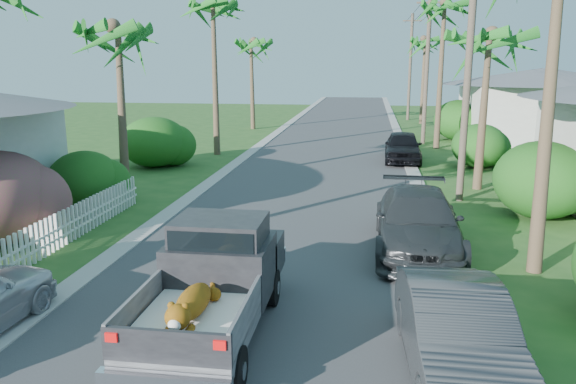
% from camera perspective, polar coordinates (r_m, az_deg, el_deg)
% --- Properties ---
extents(ground, '(120.00, 120.00, 0.00)m').
position_cam_1_polar(ground, '(9.41, -7.17, -18.76)').
color(ground, '#28521F').
rests_on(ground, ground).
extents(road, '(8.00, 100.00, 0.02)m').
position_cam_1_polar(road, '(33.13, 4.28, 4.43)').
color(road, '#38383A').
rests_on(road, ground).
extents(curb_left, '(0.60, 100.00, 0.06)m').
position_cam_1_polar(curb_left, '(33.70, -3.06, 4.63)').
color(curb_left, '#A5A39E').
rests_on(curb_left, ground).
extents(curb_right, '(0.60, 100.00, 0.06)m').
position_cam_1_polar(curb_right, '(33.12, 11.74, 4.23)').
color(curb_right, '#A5A39E').
rests_on(curb_right, ground).
extents(pickup_truck, '(1.98, 5.12, 2.06)m').
position_cam_1_polar(pickup_truck, '(10.82, -7.22, -8.37)').
color(pickup_truck, black).
rests_on(pickup_truck, ground).
extents(parked_car_rn, '(1.79, 4.48, 1.45)m').
position_cam_1_polar(parked_car_rn, '(9.57, 16.79, -13.71)').
color(parked_car_rn, '#2E3033').
rests_on(parked_car_rn, ground).
extents(parked_car_rm, '(2.30, 5.47, 1.58)m').
position_cam_1_polar(parked_car_rm, '(15.33, 13.04, -3.04)').
color(parked_car_rm, '#2D2F32').
rests_on(parked_car_rm, ground).
extents(parked_car_rf, '(1.90, 4.49, 1.52)m').
position_cam_1_polar(parked_car_rf, '(29.17, 11.59, 4.52)').
color(parked_car_rf, black).
rests_on(parked_car_rf, ground).
extents(palm_l_b, '(4.40, 4.40, 7.40)m').
position_cam_1_polar(palm_l_b, '(21.70, -17.05, 15.67)').
color(palm_l_b, brown).
rests_on(palm_l_b, ground).
extents(palm_l_c, '(4.40, 4.40, 9.20)m').
position_cam_1_polar(palm_l_c, '(30.95, -7.64, 18.43)').
color(palm_l_c, brown).
rests_on(palm_l_c, ground).
extents(palm_l_d, '(4.40, 4.40, 7.70)m').
position_cam_1_polar(palm_l_d, '(42.62, -3.74, 15.02)').
color(palm_l_d, brown).
rests_on(palm_l_d, ground).
extents(palm_r_b, '(4.40, 4.40, 7.20)m').
position_cam_1_polar(palm_r_b, '(23.13, 19.77, 14.79)').
color(palm_r_b, brown).
rests_on(palm_r_b, ground).
extents(palm_r_c, '(4.40, 4.40, 9.40)m').
position_cam_1_polar(palm_r_c, '(34.07, 15.64, 17.91)').
color(palm_r_c, brown).
rests_on(palm_r_c, ground).
extents(palm_r_d, '(4.40, 4.40, 8.00)m').
position_cam_1_polar(palm_r_d, '(47.91, 13.79, 14.82)').
color(palm_r_d, brown).
rests_on(palm_r_d, ground).
extents(shrub_l_c, '(2.40, 2.64, 2.00)m').
position_cam_1_polar(shrub_l_c, '(20.52, -19.96, 1.17)').
color(shrub_l_c, '#1E4C15').
rests_on(shrub_l_c, ground).
extents(shrub_l_d, '(3.20, 3.52, 2.40)m').
position_cam_1_polar(shrub_l_d, '(27.90, -13.43, 4.97)').
color(shrub_l_d, '#1E4C15').
rests_on(shrub_l_d, ground).
extents(shrub_r_b, '(3.00, 3.30, 2.50)m').
position_cam_1_polar(shrub_r_b, '(19.85, 24.35, 1.14)').
color(shrub_r_b, '#1E4C15').
rests_on(shrub_r_b, ground).
extents(shrub_r_c, '(2.60, 2.86, 2.10)m').
position_cam_1_polar(shrub_r_c, '(28.45, 18.86, 4.47)').
color(shrub_r_c, '#1E4C15').
rests_on(shrub_r_c, ground).
extents(shrub_r_d, '(3.20, 3.52, 2.60)m').
position_cam_1_polar(shrub_r_d, '(38.30, 16.97, 7.01)').
color(shrub_r_d, '#1E4C15').
rests_on(shrub_r_d, ground).
extents(picket_fence, '(0.10, 11.00, 1.00)m').
position_cam_1_polar(picket_fence, '(16.17, -22.85, -3.97)').
color(picket_fence, white).
rests_on(picket_fence, ground).
extents(house_right_far, '(9.00, 8.00, 4.60)m').
position_cam_1_polar(house_right_far, '(39.30, 24.33, 7.77)').
color(house_right_far, silver).
rests_on(house_right_far, ground).
extents(utility_pole_b, '(1.60, 0.26, 9.00)m').
position_cam_1_polar(utility_pole_b, '(20.96, 17.83, 11.49)').
color(utility_pole_b, brown).
rests_on(utility_pole_b, ground).
extents(utility_pole_c, '(1.60, 0.26, 9.00)m').
position_cam_1_polar(utility_pole_c, '(35.85, 13.92, 12.11)').
color(utility_pole_c, brown).
rests_on(utility_pole_c, ground).
extents(utility_pole_d, '(1.60, 0.26, 9.00)m').
position_cam_1_polar(utility_pole_d, '(50.80, 12.31, 12.35)').
color(utility_pole_d, brown).
rests_on(utility_pole_d, ground).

